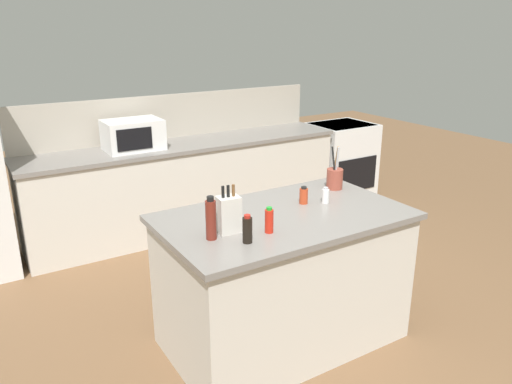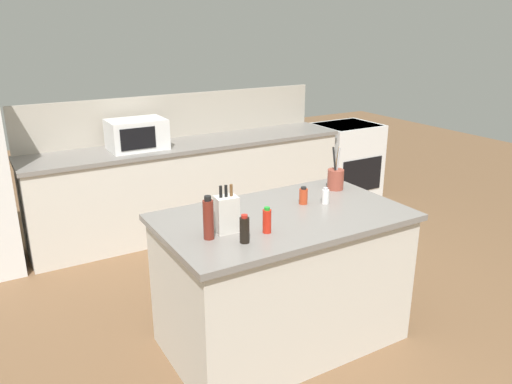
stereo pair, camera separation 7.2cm
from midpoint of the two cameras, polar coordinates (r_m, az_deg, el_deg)
The scene contains 13 objects.
ground_plane at distance 3.68m, azimuth 2.41°, elevation -16.33°, with size 14.00×14.00×0.00m, color brown.
back_counter_run at distance 5.35m, azimuth -8.10°, elevation 0.71°, with size 3.37×0.66×0.94m.
wall_backsplash at distance 5.46m, azimuth -9.79°, elevation 8.57°, with size 3.33×0.03×0.46m, color #B2A899.
kitchen_island at distance 3.43m, azimuth 2.52°, elevation -9.86°, with size 1.61×0.95×0.94m.
range_oven at distance 6.44m, azimuth 9.29°, elevation 3.72°, with size 0.76×0.65×0.92m.
microwave at distance 5.00m, azimuth -14.29°, elevation 6.35°, with size 0.54×0.39×0.29m.
knife_block at distance 2.92m, azimuth -3.86°, elevation -2.54°, with size 0.14×0.11×0.29m.
utensil_crock at distance 3.74m, azimuth 8.44°, elevation 1.60°, with size 0.12×0.12×0.32m.
hot_sauce_bottle at distance 2.92m, azimuth 0.81°, elevation -3.29°, with size 0.05×0.05×0.16m.
soy_sauce_bottle at distance 2.79m, azimuth -1.73°, elevation -4.32°, with size 0.06×0.06×0.17m.
spice_jar_paprika at distance 3.41m, azimuth 4.87°, elevation -0.42°, with size 0.06×0.06×0.12m.
salt_shaker at distance 3.44m, azimuth 7.35°, elevation -0.41°, with size 0.05×0.05×0.11m.
vinegar_bottle at distance 2.83m, azimuth -5.90°, elevation -3.11°, with size 0.06×0.06×0.26m.
Camera 1 is at (-1.74, -2.46, 2.11)m, focal length 35.00 mm.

